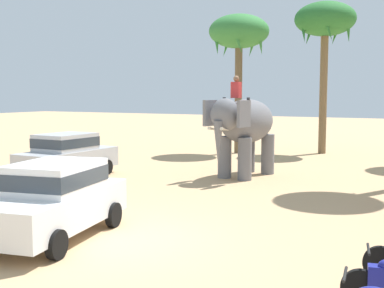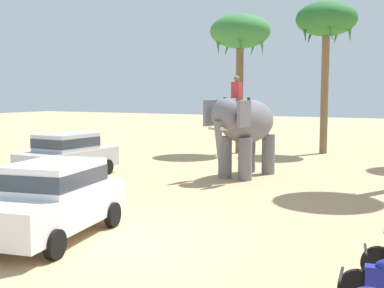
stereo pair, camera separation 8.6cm
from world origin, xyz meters
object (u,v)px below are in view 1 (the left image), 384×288
Objects in this scene: palm_tree_near_hut at (325,23)px; palm_tree_left_of_road at (239,35)px; elephant_with_mahout at (244,126)px; car_sedan_foreground at (54,197)px; car_parked_far_side at (67,154)px.

palm_tree_left_of_road is at bearing -154.03° from palm_tree_near_hut.
car_sedan_foreground is at bearing -93.10° from elephant_with_mahout.
elephant_with_mahout is 9.01m from palm_tree_left_of_road.
elephant_with_mahout is at bearing -95.05° from palm_tree_near_hut.
palm_tree_near_hut is (6.70, 12.55, 5.98)m from car_parked_far_side.
palm_tree_left_of_road is at bearing 114.35° from elephant_with_mahout.
car_parked_far_side is 6.87m from elephant_with_mahout.
elephant_with_mahout reaches higher than car_parked_far_side.
palm_tree_near_hut is 1.08× the size of palm_tree_left_of_road.
car_sedan_foreground is 9.88m from elephant_with_mahout.
car_parked_far_side is 0.56× the size of palm_tree_left_of_road.
car_parked_far_side is 12.15m from palm_tree_left_of_road.
elephant_with_mahout reaches higher than car_sedan_foreground.
palm_tree_left_of_road is (-3.26, 7.20, 4.33)m from elephant_with_mahout.
car_sedan_foreground is 1.05× the size of car_parked_far_side.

